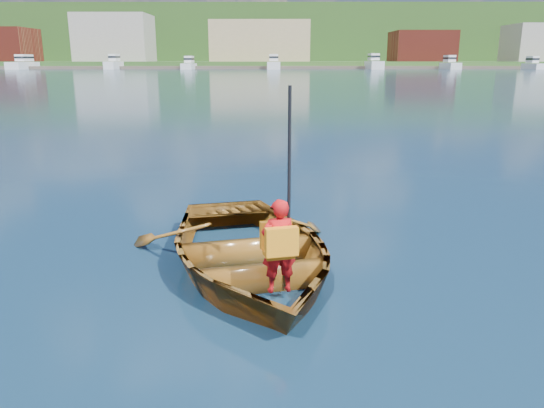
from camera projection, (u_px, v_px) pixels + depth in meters
name	position (u px, v px, depth m)	size (l,w,h in m)	color
ground	(306.00, 267.00, 6.59)	(600.00, 600.00, 0.00)	#132B42
rowboat	(248.00, 250.00, 6.45)	(3.68, 4.48, 0.81)	brown
child_paddler	(279.00, 244.00, 5.55)	(0.42, 0.41, 2.15)	red
shoreline	(276.00, 41.00, 232.15)	(400.00, 140.00, 22.00)	#2A4D1D
dock	(284.00, 68.00, 149.26)	(159.98, 12.80, 0.80)	brown
waterfront_buildings	(251.00, 42.00, 163.78)	(202.00, 16.00, 14.00)	maroon
marina_yachts	(254.00, 64.00, 144.51)	(142.36, 13.24, 4.41)	silver
hillside_trees	(286.00, 23.00, 231.85)	(321.47, 87.51, 27.43)	#382314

